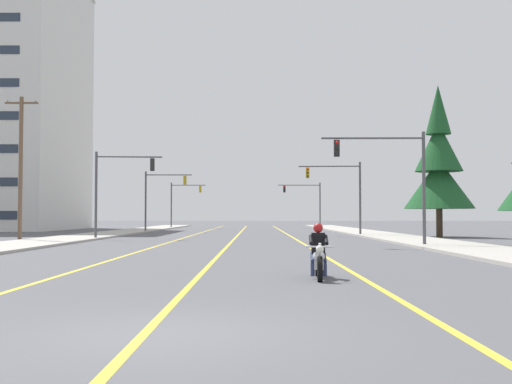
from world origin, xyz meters
TOP-DOWN VIEW (x-y plane):
  - ground_plane at (0.00, 0.00)m, footprint 400.00×400.00m
  - lane_stripe_center at (-0.23, 45.00)m, footprint 0.16×100.00m
  - lane_stripe_left at (-4.09, 45.00)m, footprint 0.16×100.00m
  - lane_stripe_right at (4.14, 45.00)m, footprint 0.16×100.00m
  - sidewalk_kerb_right at (11.70, 40.00)m, footprint 4.40×110.00m
  - sidewalk_kerb_left at (-11.70, 40.00)m, footprint 4.40×110.00m
  - motorcycle_with_rider at (2.98, 7.72)m, footprint 0.70×2.19m
  - traffic_signal_near_right at (8.74, 24.69)m, footprint 5.60×0.37m
  - traffic_signal_near_left at (-8.64, 35.27)m, footprint 4.71×0.61m
  - traffic_signal_mid_right at (8.59, 43.71)m, footprint 5.26×0.50m
  - traffic_signal_mid_left at (-8.58, 54.78)m, footprint 4.81×0.37m
  - traffic_signal_far_right at (8.38, 76.13)m, footprint 5.84×0.67m
  - traffic_signal_far_left at (-8.89, 76.16)m, footprint 4.75×0.37m
  - utility_pole_left_near at (-14.19, 32.16)m, footprint 2.19×0.26m
  - conifer_tree_right_verge_far at (15.64, 39.81)m, footprint 5.43×5.43m

SIDE VIEW (x-z plane):
  - ground_plane at x=0.00m, z-range 0.00..0.00m
  - lane_stripe_center at x=-0.23m, z-range 0.00..0.01m
  - lane_stripe_left at x=-4.09m, z-range 0.00..0.01m
  - lane_stripe_right at x=4.14m, z-range 0.00..0.01m
  - sidewalk_kerb_right at x=11.70m, z-range 0.00..0.14m
  - sidewalk_kerb_left at x=-11.70m, z-range 0.00..0.14m
  - motorcycle_with_rider at x=2.98m, z-range -0.14..1.32m
  - traffic_signal_near_left at x=-8.64m, z-range 0.99..7.19m
  - traffic_signal_far_left at x=-8.89m, z-range 0.99..7.19m
  - traffic_signal_mid_left at x=-8.58m, z-range 0.99..7.19m
  - traffic_signal_mid_right at x=8.59m, z-range 1.02..7.22m
  - traffic_signal_near_right at x=8.74m, z-range 1.04..7.24m
  - traffic_signal_far_right at x=8.38m, z-range 1.06..7.26m
  - utility_pole_left_near at x=-14.19m, z-range 0.21..9.74m
  - conifer_tree_right_verge_far at x=15.64m, z-range -0.50..11.45m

